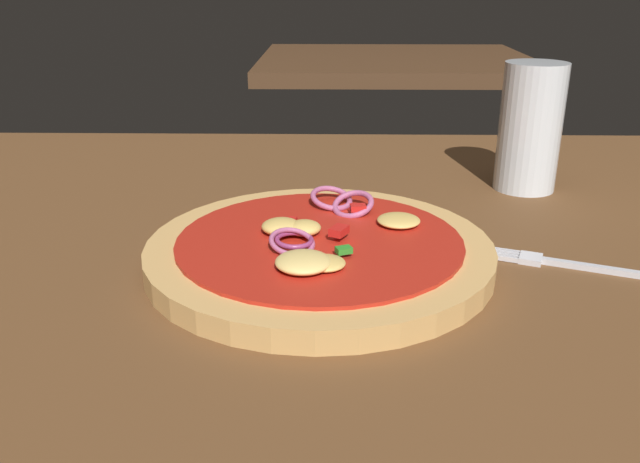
% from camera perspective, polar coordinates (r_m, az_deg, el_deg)
% --- Properties ---
extents(dining_table, '(1.28, 0.85, 0.04)m').
position_cam_1_polar(dining_table, '(0.58, 3.97, -3.15)').
color(dining_table, brown).
rests_on(dining_table, ground).
extents(pizza, '(0.28, 0.28, 0.04)m').
position_cam_1_polar(pizza, '(0.53, -0.03, -1.66)').
color(pizza, tan).
rests_on(pizza, dining_table).
extents(fork, '(0.17, 0.08, 0.01)m').
position_cam_1_polar(fork, '(0.57, 21.23, -2.74)').
color(fork, silver).
rests_on(fork, dining_table).
extents(beer_glass, '(0.07, 0.07, 0.14)m').
position_cam_1_polar(beer_glass, '(0.75, 17.83, 7.98)').
color(beer_glass, silver).
rests_on(beer_glass, dining_table).
extents(background_table, '(0.77, 0.67, 0.04)m').
position_cam_1_polar(background_table, '(1.94, 6.62, 14.43)').
color(background_table, '#4C301C').
rests_on(background_table, ground).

